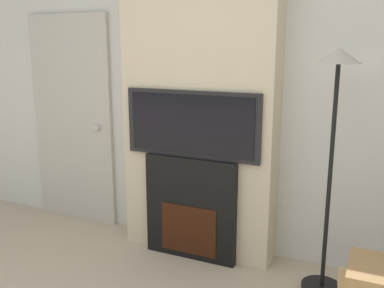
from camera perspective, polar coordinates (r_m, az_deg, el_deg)
wall_back at (r=3.61m, az=2.08°, el=7.03°), size 6.00×0.06×2.70m
chimney_breast at (r=3.46m, az=0.98°, el=6.76°), size 1.28×0.28×2.70m
fireplace at (r=3.55m, az=-0.01°, el=-8.48°), size 0.78×0.15×0.86m
television at (r=3.36m, az=-0.02°, el=2.65°), size 1.13×0.07×0.53m
floor_lamp at (r=2.99m, az=18.46°, el=3.50°), size 0.29×0.29×1.71m
entry_door at (r=4.35m, az=-15.62°, el=3.01°), size 0.91×0.09×2.02m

